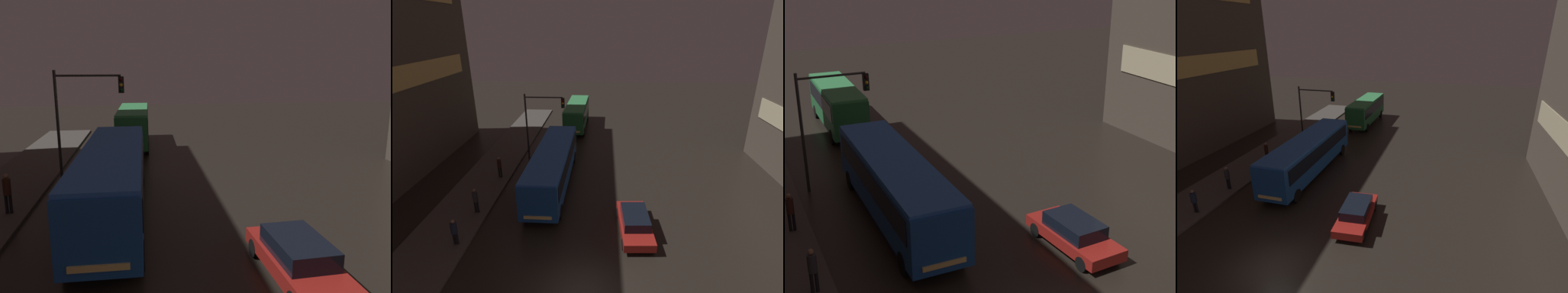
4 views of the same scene
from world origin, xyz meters
The scene contains 6 objects.
bus_near centered at (-3.12, 10.85, 1.96)m, with size 2.69×12.04×3.18m.
bus_far centered at (-2.51, 26.18, 1.95)m, with size 2.56×9.39×3.16m.
car_taxi centered at (2.93, 5.03, 0.72)m, with size 2.10×4.72×1.39m.
pedestrian_near centered at (-7.81, 11.66, 1.22)m, with size 0.46×0.46×1.84m.
pedestrian_far centered at (-7.75, 6.40, 1.22)m, with size 0.45×0.45×1.83m.
traffic_light_main centered at (-5.10, 16.04, 4.36)m, with size 3.72×0.35×6.40m.
Camera 3 is at (-9.77, -11.74, 12.27)m, focal length 50.00 mm.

